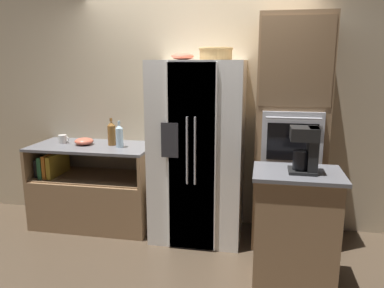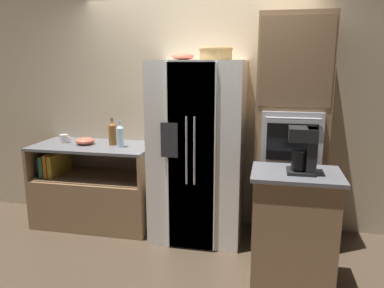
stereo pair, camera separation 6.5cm
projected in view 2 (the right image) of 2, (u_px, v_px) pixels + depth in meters
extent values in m
plane|color=#4C3D2D|center=(189.00, 234.00, 4.08)|extent=(20.00, 20.00, 0.00)
cube|color=beige|center=(197.00, 101.00, 4.20)|extent=(12.00, 0.06, 2.80)
cube|color=#93704C|center=(96.00, 200.00, 4.31)|extent=(1.33, 0.67, 0.56)
cube|color=#93704C|center=(95.00, 176.00, 4.25)|extent=(1.28, 0.62, 0.02)
cube|color=#93704C|center=(43.00, 159.00, 4.34)|extent=(0.04, 0.67, 0.34)
cube|color=#93704C|center=(149.00, 165.00, 4.08)|extent=(0.04, 0.67, 0.34)
cube|color=slate|center=(93.00, 146.00, 4.17)|extent=(1.33, 0.67, 0.03)
cube|color=black|center=(47.00, 165.00, 4.31)|extent=(0.06, 0.35, 0.20)
cube|color=#337A4C|center=(51.00, 163.00, 4.29)|extent=(0.04, 0.44, 0.24)
cube|color=orange|center=(55.00, 163.00, 4.28)|extent=(0.04, 0.43, 0.26)
cube|color=gold|center=(60.00, 163.00, 4.27)|extent=(0.05, 0.43, 0.25)
cube|color=white|center=(199.00, 151.00, 3.90)|extent=(0.92, 0.73, 1.85)
cube|color=white|center=(190.00, 160.00, 3.54)|extent=(0.46, 0.02, 1.82)
cube|color=white|center=(192.00, 160.00, 3.53)|extent=(0.46, 0.02, 1.82)
cylinder|color=#B2B2B7|center=(186.00, 151.00, 3.50)|extent=(0.02, 0.02, 0.65)
cylinder|color=#B2B2B7|center=(194.00, 151.00, 3.48)|extent=(0.02, 0.02, 0.65)
cube|color=#2D2D33|center=(169.00, 140.00, 3.52)|extent=(0.17, 0.01, 0.33)
cube|color=#93704C|center=(290.00, 134.00, 3.71)|extent=(0.67, 0.65, 2.27)
cube|color=silver|center=(292.00, 139.00, 3.38)|extent=(0.55, 0.04, 0.49)
cube|color=black|center=(292.00, 142.00, 3.37)|extent=(0.45, 0.01, 0.34)
cylinder|color=#B2B2B7|center=(293.00, 119.00, 3.31)|extent=(0.48, 0.02, 0.02)
cube|color=olive|center=(296.00, 62.00, 3.25)|extent=(0.63, 0.01, 0.78)
cube|color=#93704C|center=(293.00, 232.00, 3.04)|extent=(0.64, 0.48, 0.96)
cube|color=slate|center=(297.00, 174.00, 2.93)|extent=(0.70, 0.52, 0.03)
cylinder|color=tan|center=(216.00, 54.00, 3.60)|extent=(0.31, 0.31, 0.11)
torus|color=tan|center=(216.00, 49.00, 3.58)|extent=(0.33, 0.33, 0.03)
ellipsoid|color=#DB664C|center=(183.00, 56.00, 3.70)|extent=(0.23, 0.23, 0.07)
cylinder|color=silver|center=(120.00, 138.00, 4.04)|extent=(0.08, 0.08, 0.21)
cone|color=silver|center=(120.00, 126.00, 4.02)|extent=(0.08, 0.08, 0.04)
cylinder|color=silver|center=(120.00, 122.00, 4.01)|extent=(0.03, 0.03, 0.04)
cylinder|color=brown|center=(113.00, 135.00, 4.15)|extent=(0.09, 0.09, 0.22)
cone|color=brown|center=(112.00, 123.00, 4.12)|extent=(0.09, 0.09, 0.05)
cylinder|color=brown|center=(112.00, 120.00, 4.11)|extent=(0.03, 0.03, 0.04)
cylinder|color=silver|center=(64.00, 139.00, 4.27)|extent=(0.09, 0.09, 0.09)
torus|color=silver|center=(68.00, 139.00, 4.26)|extent=(0.07, 0.01, 0.07)
ellipsoid|color=#DB664C|center=(85.00, 141.00, 4.19)|extent=(0.21, 0.21, 0.08)
cube|color=black|center=(301.00, 171.00, 2.90)|extent=(0.21, 0.20, 0.02)
cylinder|color=black|center=(299.00, 161.00, 2.89)|extent=(0.12, 0.12, 0.15)
cube|color=black|center=(311.00, 151.00, 2.86)|extent=(0.07, 0.17, 0.36)
cube|color=black|center=(303.00, 134.00, 2.84)|extent=(0.21, 0.20, 0.10)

